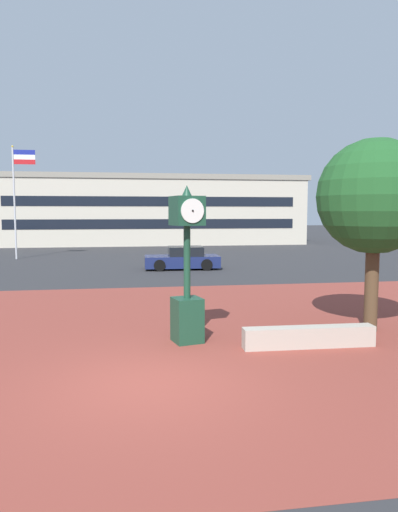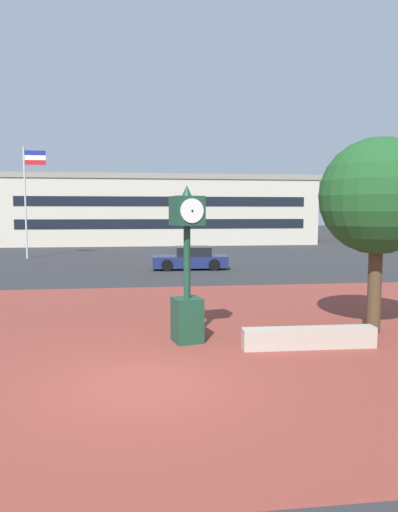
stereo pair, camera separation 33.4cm
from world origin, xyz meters
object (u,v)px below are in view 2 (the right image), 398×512
(plaza_tree, at_px, (382,200))
(flagpole_primary, at_px, (28,193))
(civic_building, at_px, (162,210))
(car_street_mid, at_px, (190,259))
(street_clock, at_px, (187,271))

(plaza_tree, distance_m, flagpole_primary, 25.94)
(plaza_tree, height_order, civic_building, civic_building)
(civic_building, bearing_deg, car_street_mid, -88.64)
(street_clock, bearing_deg, civic_building, 74.74)
(civic_building, bearing_deg, plaza_tree, -83.77)
(civic_building, bearing_deg, street_clock, -91.71)
(plaza_tree, bearing_deg, street_clock, -175.45)
(plaza_tree, bearing_deg, car_street_mid, 103.83)
(street_clock, relative_size, plaza_tree, 0.75)
(flagpole_primary, bearing_deg, street_clock, -68.40)
(street_clock, relative_size, flagpole_primary, 0.50)
(street_clock, height_order, plaza_tree, plaza_tree)
(street_clock, distance_m, car_street_mid, 15.00)
(plaza_tree, xyz_separation_m, civic_building, (-4.11, 37.62, -0.13))
(street_clock, bearing_deg, flagpole_primary, 98.05)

